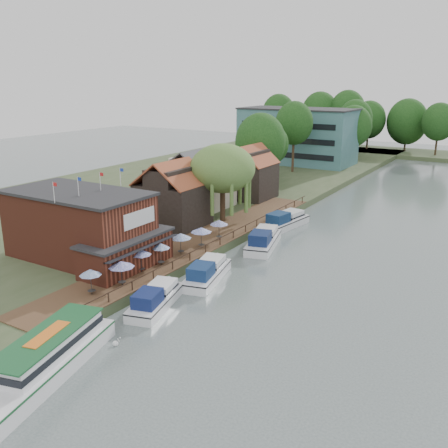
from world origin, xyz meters
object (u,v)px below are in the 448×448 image
Objects in this scene: cruiser_0 at (156,296)px; umbrella_6 at (219,230)px; umbrella_2 at (141,261)px; umbrella_0 at (91,282)px; cottage_b at (197,179)px; tour_boat at (44,357)px; willow at (223,183)px; cruiser_2 at (263,238)px; umbrella_4 at (181,244)px; umbrella_5 at (201,238)px; swan at (115,343)px; cottage_a at (173,193)px; cruiser_1 at (207,270)px; cottage_c at (250,172)px; cruiser_3 at (286,219)px; pub at (93,227)px; umbrella_3 at (161,254)px; umbrella_1 at (122,273)px; hotel_block at (297,136)px.

umbrella_6 is at bearing 87.75° from cruiser_0.
umbrella_0 is at bearing -92.42° from umbrella_2.
cottage_b is 44.10m from tour_boat.
willow is 25.58m from cruiser_0.
umbrella_2 is at bearing -123.40° from cruiser_2.
umbrella_5 is at bearing 78.09° from umbrella_4.
swan is (1.02, -26.46, -0.98)m from cruiser_2.
cottage_a is 0.96× the size of cruiser_0.
cottage_a reaches higher than cruiser_1.
cottage_b is 1.13× the size of cottage_c.
umbrella_4 is at bearing 140.69° from cruiser_1.
cottage_b reaches higher than cruiser_3.
umbrella_3 is at bearing 18.55° from pub.
umbrella_5 is (0.19, 12.78, 0.00)m from umbrella_1.
willow is at bearing 48.01° from cottage_a.
pub is at bearing -83.57° from hotel_block.
hotel_block reaches higher than umbrella_0.
umbrella_0 is at bearing -131.48° from cruiser_1.
umbrella_1 is at bearing -91.00° from umbrella_6.
cottage_a reaches higher than cruiser_3.
cruiser_1 reaches higher than cruiser_0.
umbrella_0 is at bearing 148.00° from swan.
cottage_a is at bearing 118.35° from swan.
umbrella_2 is 16.85m from cruiser_2.
umbrella_1 is at bearing -79.36° from umbrella_2.
umbrella_0 is 31.82m from cruiser_3.
pub is 1.53× the size of tour_boat.
willow reaches higher than cruiser_3.
pub is 7.73m from umbrella_3.
cruiser_3 is at bearing 79.60° from cruiser_1.
umbrella_2 is 2.58m from umbrella_3.
umbrella_1 is (0.92, 2.90, 0.00)m from umbrella_0.
hotel_block reaches higher than cruiser_1.
cruiser_2 is at bearing -30.26° from cottage_b.
cruiser_0 is at bearing -37.66° from umbrella_2.
cruiser_0 is at bearing -106.80° from cruiser_2.
umbrella_1 and umbrella_3 have the same top height.
hotel_block is 72.84m from umbrella_2.
swan is (5.37, -23.40, -2.07)m from umbrella_6.
cruiser_2 is (4.35, 3.06, -1.09)m from umbrella_6.
pub is 2.06× the size of cruiser_3.
cruiser_2 is at bearing 35.08° from umbrella_6.
umbrella_4 is at bearing -93.69° from cruiser_3.
hotel_block is at bearing 102.31° from umbrella_3.
willow is at bearing 98.59° from umbrella_2.
umbrella_5 is 1.00× the size of umbrella_6.
cruiser_1 is at bearing -51.34° from umbrella_5.
umbrella_4 is at bearing -101.91° from umbrella_5.
cruiser_3 reaches higher than cruiser_1.
hotel_block is at bearing 102.80° from umbrella_4.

